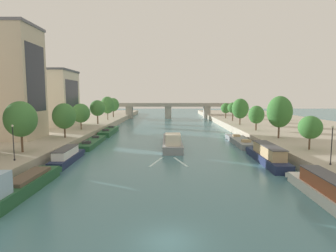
# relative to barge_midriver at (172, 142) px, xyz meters

# --- Properties ---
(ground_plane) EXTENTS (400.00, 400.00, 0.00)m
(ground_plane) POSITION_rel_barge_midriver_xyz_m (-0.79, -35.19, -1.00)
(ground_plane) COLOR teal
(quay_left) EXTENTS (36.00, 170.00, 1.79)m
(quay_left) POSITION_rel_barge_midriver_xyz_m (-35.91, 19.81, -0.11)
(quay_left) COLOR #B2A893
(quay_left) RESTS_ON ground
(quay_right) EXTENTS (36.00, 170.00, 1.79)m
(quay_right) POSITION_rel_barge_midriver_xyz_m (34.33, 19.81, -0.11)
(quay_right) COLOR #B2A893
(quay_right) RESTS_ON ground
(barge_midriver) EXTENTS (3.62, 18.54, 3.27)m
(barge_midriver) POSITION_rel_barge_midriver_xyz_m (0.00, 0.00, 0.00)
(barge_midriver) COLOR gray
(barge_midriver) RESTS_ON ground
(wake_behind_barge) EXTENTS (5.60, 5.88, 0.03)m
(wake_behind_barge) POSITION_rel_barge_midriver_xyz_m (-0.77, -12.47, -0.99)
(wake_behind_barge) COLOR silver
(wake_behind_barge) RESTS_ON ground
(moored_boat_left_upstream) EXTENTS (2.64, 13.74, 3.31)m
(moored_boat_left_upstream) POSITION_rel_barge_midriver_xyz_m (-15.50, -26.41, -0.01)
(moored_boat_left_upstream) COLOR #235633
(moored_boat_left_upstream) RESTS_ON ground
(moored_boat_left_gap_after) EXTENTS (2.47, 11.38, 2.24)m
(moored_boat_left_gap_after) POSITION_rel_barge_midriver_xyz_m (-15.81, -12.67, -0.07)
(moored_boat_left_gap_after) COLOR #1E284C
(moored_boat_left_gap_after) RESTS_ON ground
(moored_boat_left_lone) EXTENTS (3.11, 15.24, 2.06)m
(moored_boat_left_lone) POSITION_rel_barge_midriver_xyz_m (-16.18, 2.24, -0.49)
(moored_boat_left_lone) COLOR #235633
(moored_boat_left_lone) RESTS_ON ground
(moored_boat_left_downstream) EXTENTS (3.32, 16.06, 2.34)m
(moored_boat_left_downstream) POSITION_rel_barge_midriver_xyz_m (-16.30, 18.86, -0.36)
(moored_boat_left_downstream) COLOR #235633
(moored_boat_left_downstream) RESTS_ON ground
(moored_boat_right_end) EXTENTS (2.77, 12.28, 2.52)m
(moored_boat_right_end) POSITION_rel_barge_midriver_xyz_m (13.98, -27.40, 0.05)
(moored_boat_right_end) COLOR silver
(moored_boat_right_end) RESTS_ON ground
(moored_boat_right_gap_after) EXTENTS (2.74, 14.50, 2.79)m
(moored_boat_right_gap_after) POSITION_rel_barge_midriver_xyz_m (13.73, -13.12, 0.16)
(moored_boat_right_gap_after) COLOR #1E284C
(moored_boat_right_gap_after) RESTS_ON ground
(moored_boat_right_far) EXTENTS (3.11, 15.73, 2.18)m
(moored_boat_right_far) POSITION_rel_barge_midriver_xyz_m (14.03, 3.33, -0.44)
(moored_boat_right_far) COLOR gray
(moored_boat_right_far) RESTS_ON ground
(tree_left_third) EXTENTS (4.45, 4.45, 7.30)m
(tree_left_third) POSITION_rel_barge_midriver_xyz_m (-21.73, -13.89, 5.54)
(tree_left_third) COLOR brown
(tree_left_third) RESTS_ON quay_left
(tree_left_nearest) EXTENTS (4.40, 4.40, 6.65)m
(tree_left_nearest) POSITION_rel_barge_midriver_xyz_m (-20.82, 0.08, 4.97)
(tree_left_nearest) COLOR brown
(tree_left_nearest) RESTS_ON quay_left
(tree_left_far) EXTENTS (4.39, 4.39, 6.23)m
(tree_left_far) POSITION_rel_barge_midriver_xyz_m (-21.81, 13.29, 4.72)
(tree_left_far) COLOR brown
(tree_left_far) RESTS_ON quay_left
(tree_left_second) EXTENTS (4.32, 4.32, 6.87)m
(tree_left_second) POSITION_rel_barge_midriver_xyz_m (-21.06, 26.14, 5.37)
(tree_left_second) COLOR brown
(tree_left_second) RESTS_ON quay_left
(tree_left_past_mid) EXTENTS (4.65, 4.65, 7.87)m
(tree_left_past_mid) POSITION_rel_barge_midriver_xyz_m (-21.22, 40.13, 5.78)
(tree_left_past_mid) COLOR brown
(tree_left_past_mid) RESTS_ON quay_left
(tree_left_midway) EXTENTS (4.56, 4.56, 7.29)m
(tree_left_midway) POSITION_rel_barge_midriver_xyz_m (-21.94, 53.23, 5.48)
(tree_left_midway) COLOR brown
(tree_left_midway) RESTS_ON quay_left
(tree_right_distant) EXTENTS (3.40, 3.40, 5.09)m
(tree_right_distant) POSITION_rel_barge_midriver_xyz_m (20.36, -12.07, 4.15)
(tree_right_distant) COLOR brown
(tree_right_distant) RESTS_ON quay_right
(tree_right_end_of_row) EXTENTS (4.66, 4.66, 8.03)m
(tree_right_end_of_row) POSITION_rel_barge_midriver_xyz_m (20.43, -0.41, 5.81)
(tree_right_end_of_row) COLOR brown
(tree_right_end_of_row) RESTS_ON quay_right
(tree_right_past_mid) EXTENTS (3.63, 3.63, 5.79)m
(tree_right_past_mid) POSITION_rel_barge_midriver_xyz_m (19.81, 11.37, 4.46)
(tree_right_past_mid) COLOR brown
(tree_right_past_mid) RESTS_ON quay_right
(tree_right_nearest) EXTENTS (4.63, 4.63, 7.32)m
(tree_right_nearest) POSITION_rel_barge_midriver_xyz_m (19.40, 24.34, 5.31)
(tree_right_nearest) COLOR brown
(tree_right_nearest) RESTS_ON quay_right
(tree_right_second) EXTENTS (3.44, 3.44, 5.98)m
(tree_right_second) POSITION_rel_barge_midriver_xyz_m (20.22, 36.61, 5.00)
(tree_right_second) COLOR brown
(tree_right_second) RESTS_ON quay_right
(tree_right_by_lamp) EXTENTS (3.68, 3.68, 5.49)m
(tree_right_by_lamp) POSITION_rel_barge_midriver_xyz_m (20.38, 48.18, 4.40)
(tree_right_by_lamp) COLOR brown
(tree_right_by_lamp) RESTS_ON quay_right
(lamppost_left_bank) EXTENTS (0.28, 0.28, 4.50)m
(lamppost_left_bank) POSITION_rel_barge_midriver_xyz_m (-20.01, -19.08, 3.26)
(lamppost_left_bank) COLOR black
(lamppost_left_bank) RESTS_ON quay_left
(lamppost_right_bank) EXTENTS (0.28, 0.28, 4.64)m
(lamppost_right_bank) POSITION_rel_barge_midriver_xyz_m (18.16, -21.29, 3.33)
(lamppost_right_bank) COLOR black
(lamppost_right_bank) RESTS_ON quay_right
(building_left_middle) EXTENTS (14.12, 12.34, 14.88)m
(building_left_middle) POSITION_rel_barge_midriver_xyz_m (-33.07, 20.75, 8.24)
(building_left_middle) COLOR beige
(building_left_middle) RESTS_ON quay_left
(bridge_far) EXTENTS (58.23, 4.40, 6.73)m
(bridge_far) POSITION_rel_barge_midriver_xyz_m (-0.79, 68.87, 3.25)
(bridge_far) COLOR #9E998E
(bridge_far) RESTS_ON ground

